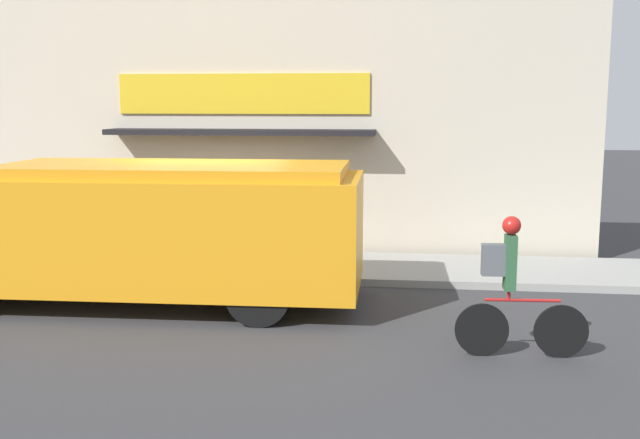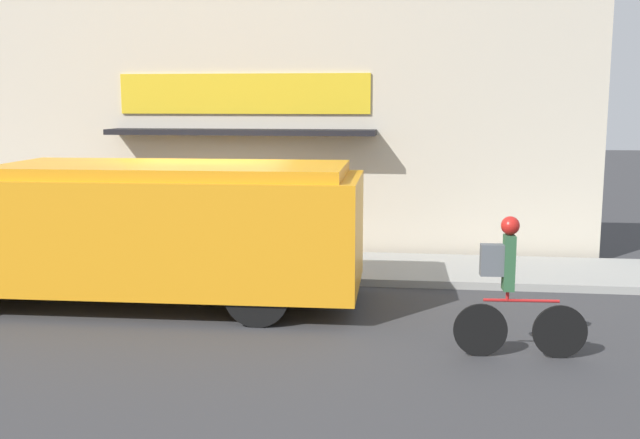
% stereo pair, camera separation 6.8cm
% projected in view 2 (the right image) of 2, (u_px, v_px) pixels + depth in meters
% --- Properties ---
extents(ground_plane, '(70.00, 70.00, 0.00)m').
position_uv_depth(ground_plane, '(207.00, 282.00, 12.20)').
color(ground_plane, '#38383A').
extents(sidewalk, '(28.00, 2.14, 0.12)m').
position_uv_depth(sidewalk, '(223.00, 264.00, 13.24)').
color(sidewalk, '#999993').
rests_on(sidewalk, ground_plane).
extents(storefront, '(13.41, 0.85, 4.92)m').
position_uv_depth(storefront, '(239.00, 125.00, 14.17)').
color(storefront, beige).
rests_on(storefront, ground_plane).
extents(school_bus, '(6.81, 2.66, 2.04)m').
position_uv_depth(school_bus, '(148.00, 230.00, 10.76)').
color(school_bus, orange).
rests_on(school_bus, ground_plane).
extents(cyclist, '(1.52, 0.21, 1.64)m').
position_uv_depth(cyclist, '(511.00, 288.00, 8.51)').
color(cyclist, black).
rests_on(cyclist, ground_plane).
extents(trash_bin, '(0.49, 0.49, 0.81)m').
position_uv_depth(trash_bin, '(219.00, 238.00, 13.21)').
color(trash_bin, '#2D5138').
rests_on(trash_bin, sidewalk).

